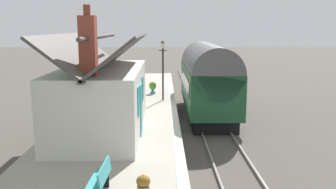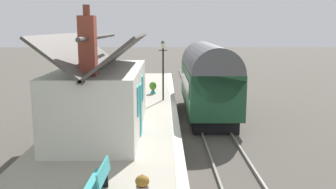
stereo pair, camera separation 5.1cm
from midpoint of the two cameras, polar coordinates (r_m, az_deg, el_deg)
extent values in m
plane|color=#4C473F|center=(19.81, 4.41, -4.99)|extent=(160.00, 160.00, 0.00)
cube|color=#A39B8C|center=(19.73, -6.75, -3.76)|extent=(32.00, 5.66, 0.89)
cube|color=beige|center=(19.52, 0.99, -2.47)|extent=(32.00, 0.36, 0.02)
cube|color=gray|center=(20.00, 9.06, -4.74)|extent=(52.00, 0.08, 0.14)
cube|color=gray|center=(19.81, 4.93, -4.79)|extent=(52.00, 0.08, 0.14)
cube|color=black|center=(22.09, 6.22, -2.47)|extent=(8.01, 2.29, 0.70)
cube|color=#1E4C2D|center=(21.81, 6.30, 1.38)|extent=(8.71, 2.70, 2.30)
cylinder|color=#515154|center=(21.66, 6.36, 4.38)|extent=(8.71, 2.65, 2.65)
cube|color=black|center=(21.64, 2.72, 2.13)|extent=(7.40, 0.03, 0.80)
cylinder|color=black|center=(24.63, 5.51, -1.11)|extent=(0.70, 2.16, 0.70)
cylinder|color=black|center=(19.58, 7.12, -4.17)|extent=(0.70, 2.16, 0.70)
cube|color=black|center=(26.06, 5.17, 3.77)|extent=(0.04, 2.16, 0.90)
cylinder|color=#F2EDCC|center=(26.21, 5.13, 1.65)|extent=(0.06, 0.24, 0.24)
cube|color=red|center=(26.32, 5.11, 0.68)|extent=(0.16, 2.56, 0.24)
cube|color=silver|center=(15.72, -10.18, -0.80)|extent=(7.34, 3.30, 2.70)
cube|color=#47423D|center=(15.34, -7.36, 6.54)|extent=(7.84, 1.91, 1.53)
cube|color=#47423D|center=(15.62, -13.43, 6.41)|extent=(7.84, 1.91, 1.53)
cylinder|color=#47423D|center=(15.43, -10.50, 8.88)|extent=(7.84, 0.16, 0.16)
cube|color=brown|center=(12.99, -12.33, 7.41)|extent=(0.56, 0.56, 2.07)
cylinder|color=brown|center=(12.99, -12.54, 12.76)|extent=(0.24, 0.24, 0.36)
cube|color=teal|center=(15.10, -4.19, -2.30)|extent=(0.90, 0.06, 2.10)
cube|color=teal|center=(13.59, -4.58, -0.92)|extent=(0.80, 0.05, 1.10)
cube|color=teal|center=(16.34, -3.92, 1.01)|extent=(0.80, 0.05, 1.10)
cube|color=teal|center=(9.93, -10.92, -13.02)|extent=(1.41, 0.45, 0.06)
cube|color=teal|center=(9.80, -9.91, -11.84)|extent=(1.40, 0.16, 0.40)
cube|color=black|center=(10.52, -10.21, -12.97)|extent=(0.07, 0.36, 0.44)
cube|color=teal|center=(25.86, -4.56, 1.69)|extent=(1.41, 0.43, 0.06)
cube|color=teal|center=(25.81, -4.17, 2.19)|extent=(1.40, 0.13, 0.40)
cube|color=black|center=(25.34, -4.67, 0.98)|extent=(0.07, 0.36, 0.44)
cube|color=black|center=(26.44, -4.45, 1.38)|extent=(0.07, 0.36, 0.44)
ellipsoid|color=olive|center=(9.80, -3.89, -13.36)|extent=(0.37, 0.37, 0.31)
cone|color=#BB3C5D|center=(9.75, -3.90, -12.65)|extent=(0.08, 0.08, 0.15)
cone|color=teal|center=(24.44, -2.31, 0.56)|extent=(0.43, 0.43, 0.36)
cylinder|color=teal|center=(24.47, -2.31, 0.21)|extent=(0.24, 0.24, 0.06)
ellipsoid|color=#4C8C2D|center=(24.39, -2.32, 1.36)|extent=(0.48, 0.48, 0.55)
cone|color=#E51E67|center=(24.36, -2.32, 1.75)|extent=(0.11, 0.11, 0.19)
cube|color=black|center=(22.20, -8.66, -0.66)|extent=(0.83, 0.32, 0.28)
ellipsoid|color=#3D8438|center=(22.16, -8.68, -0.01)|extent=(0.75, 0.29, 0.29)
cylinder|color=#9E5138|center=(26.62, -6.41, 1.25)|extent=(0.40, 0.40, 0.30)
ellipsoid|color=#4C8C2D|center=(26.57, -6.43, 1.89)|extent=(0.42, 0.42, 0.43)
cylinder|color=black|center=(22.01, -0.71, 3.18)|extent=(0.10, 0.10, 3.18)
cylinder|color=black|center=(21.87, -0.72, 6.93)|extent=(0.05, 0.50, 0.05)
cube|color=beige|center=(21.86, -0.72, 7.69)|extent=(0.24, 0.24, 0.32)
cone|color=black|center=(21.85, -0.72, 8.26)|extent=(0.32, 0.32, 0.14)
camera|label=1|loc=(0.03, -89.92, 0.01)|focal=38.96mm
camera|label=2|loc=(0.03, 90.08, -0.01)|focal=38.96mm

